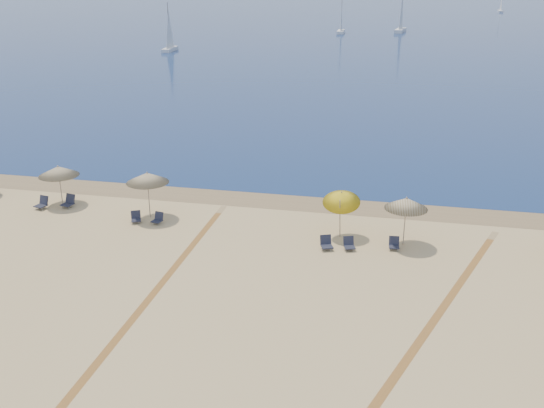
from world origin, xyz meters
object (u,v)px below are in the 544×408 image
at_px(chair_3, 69,202).
at_px(chair_4, 136,217).
at_px(chair_8, 394,244).
at_px(sailboat_1, 401,18).
at_px(sailboat_3, 501,5).
at_px(chair_7, 349,244).
at_px(umbrella_2, 147,178).
at_px(chair_2, 42,203).
at_px(umbrella_3, 341,198).
at_px(umbrella_4, 406,203).
at_px(chair_5, 158,219).
at_px(sailboat_2, 341,21).
at_px(sailboat_0, 169,37).
at_px(chair_6, 326,243).
at_px(umbrella_1, 58,171).

height_order(chair_3, chair_4, chair_3).
bearing_deg(chair_8, sailboat_1, 86.31).
height_order(chair_3, sailboat_3, sailboat_3).
height_order(chair_3, chair_7, chair_3).
height_order(umbrella_2, chair_7, umbrella_2).
bearing_deg(chair_2, umbrella_3, 11.76).
bearing_deg(umbrella_2, umbrella_3, -2.63).
height_order(umbrella_3, chair_7, umbrella_3).
bearing_deg(chair_4, umbrella_4, -23.91).
bearing_deg(chair_8, umbrella_3, 157.12).
distance_m(chair_4, chair_8, 13.87).
bearing_deg(umbrella_3, chair_5, -178.58).
distance_m(chair_5, sailboat_1, 108.31).
relative_size(chair_8, sailboat_3, 0.09).
relative_size(umbrella_3, sailboat_3, 0.40).
bearing_deg(umbrella_2, sailboat_1, 83.78).
distance_m(chair_3, sailboat_2, 101.84).
distance_m(umbrella_2, chair_3, 5.60).
distance_m(chair_7, sailboat_0, 78.55).
relative_size(chair_2, chair_7, 1.09).
distance_m(umbrella_3, chair_3, 15.97).
height_order(chair_2, chair_8, chair_2).
bearing_deg(sailboat_1, chair_4, -88.81).
height_order(umbrella_4, sailboat_1, sailboat_1).
xyz_separation_m(umbrella_3, chair_5, (-9.87, -0.25, -1.88)).
distance_m(umbrella_2, sailboat_3, 177.83).
bearing_deg(umbrella_4, chair_6, -160.90).
distance_m(sailboat_0, sailboat_2, 41.84).
bearing_deg(umbrella_2, sailboat_2, 90.12).
xyz_separation_m(umbrella_4, sailboat_0, (-38.22, 68.87, 0.08)).
height_order(chair_3, chair_5, chair_3).
relative_size(chair_2, sailboat_2, 0.10).
xyz_separation_m(umbrella_4, chair_5, (-13.08, 0.07, -1.94)).
height_order(umbrella_3, sailboat_2, sailboat_2).
bearing_deg(chair_3, chair_6, 2.23).
distance_m(chair_8, sailboat_3, 176.73).
height_order(umbrella_3, chair_3, umbrella_3).
bearing_deg(umbrella_3, chair_3, 176.34).
xyz_separation_m(umbrella_1, chair_6, (15.95, -2.96, -1.73)).
relative_size(umbrella_2, chair_2, 3.29).
xyz_separation_m(umbrella_4, chair_3, (-19.04, 1.32, -1.89)).
bearing_deg(chair_4, sailboat_3, 52.98).
distance_m(umbrella_2, chair_5, 2.30).
height_order(umbrella_4, chair_6, umbrella_4).
height_order(chair_2, sailboat_2, sailboat_2).
xyz_separation_m(chair_6, sailboat_0, (-34.51, 70.16, 2.00)).
xyz_separation_m(chair_6, sailboat_2, (-10.33, 104.31, 2.05)).
relative_size(chair_6, sailboat_0, 0.11).
distance_m(umbrella_2, sailboat_2, 102.23).
xyz_separation_m(chair_3, chair_7, (16.43, -2.43, -0.05)).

